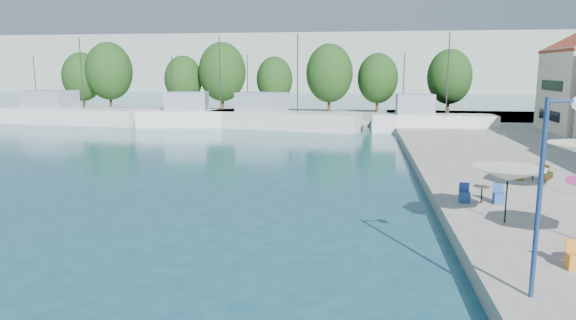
% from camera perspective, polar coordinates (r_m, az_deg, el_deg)
% --- Properties ---
extents(quay_far, '(90.00, 16.00, 0.60)m').
position_cam_1_polar(quay_far, '(67.00, -0.99, 4.95)').
color(quay_far, gray).
rests_on(quay_far, ground).
extents(hill_west, '(180.00, 40.00, 16.00)m').
position_cam_1_polar(hill_west, '(162.21, -3.46, 10.63)').
color(hill_west, '#9CAA9D').
rests_on(hill_west, ground).
extents(hill_east, '(140.00, 40.00, 12.00)m').
position_cam_1_polar(hill_east, '(182.73, 20.28, 9.34)').
color(hill_east, '#9CAA9D').
rests_on(hill_east, ground).
extents(trawler_01, '(18.79, 6.90, 10.20)m').
position_cam_1_polar(trawler_01, '(65.63, -23.32, 4.70)').
color(trawler_01, silver).
rests_on(trawler_01, ground).
extents(trawler_02, '(15.35, 6.01, 10.20)m').
position_cam_1_polar(trawler_02, '(57.68, -9.31, 4.76)').
color(trawler_02, white).
rests_on(trawler_02, ground).
extents(trawler_03, '(16.93, 7.56, 10.20)m').
position_cam_1_polar(trawler_03, '(55.00, -0.98, 4.64)').
color(trawler_03, silver).
rests_on(trawler_03, ground).
extents(trawler_04, '(12.20, 3.46, 10.20)m').
position_cam_1_polar(trawler_04, '(53.53, 15.46, 4.13)').
color(trawler_04, silver).
rests_on(trawler_04, ground).
extents(tree_01, '(5.42, 5.42, 8.02)m').
position_cam_1_polar(tree_01, '(77.94, -21.90, 8.58)').
color(tree_01, '#3F2B19').
rests_on(tree_01, quay_far).
extents(tree_02, '(6.32, 6.32, 9.36)m').
position_cam_1_polar(tree_02, '(75.70, -19.27, 9.30)').
color(tree_02, '#3F2B19').
rests_on(tree_02, quay_far).
extents(tree_03, '(5.06, 5.06, 7.49)m').
position_cam_1_polar(tree_03, '(71.29, -11.55, 8.77)').
color(tree_03, '#3F2B19').
rests_on(tree_03, quay_far).
extents(tree_04, '(6.22, 6.22, 9.21)m').
position_cam_1_polar(tree_04, '(69.44, -7.32, 9.69)').
color(tree_04, '#3F2B19').
rests_on(tree_04, quay_far).
extents(tree_05, '(5.02, 5.02, 7.43)m').
position_cam_1_polar(tree_05, '(71.79, -1.50, 8.95)').
color(tree_05, '#3F2B19').
rests_on(tree_05, quay_far).
extents(tree_06, '(6.03, 6.03, 8.93)m').
position_cam_1_polar(tree_06, '(67.15, 4.62, 9.59)').
color(tree_06, '#3F2B19').
rests_on(tree_06, quay_far).
extents(tree_07, '(5.26, 5.26, 7.79)m').
position_cam_1_polar(tree_07, '(69.01, 9.94, 8.93)').
color(tree_07, '#3F2B19').
rests_on(tree_07, quay_far).
extents(tree_08, '(5.54, 5.54, 8.20)m').
position_cam_1_polar(tree_08, '(68.47, 17.50, 8.82)').
color(tree_08, '#3F2B19').
rests_on(tree_08, quay_far).
extents(umbrella_white, '(2.78, 2.78, 2.10)m').
position_cam_1_polar(umbrella_white, '(20.46, 23.27, -1.45)').
color(umbrella_white, black).
rests_on(umbrella_white, quay_right).
extents(cafe_table_02, '(1.82, 0.70, 0.76)m').
position_cam_1_polar(cafe_table_02, '(23.44, 20.70, -3.82)').
color(cafe_table_02, black).
rests_on(cafe_table_02, quay_right).
extents(cafe_table_03, '(1.82, 0.70, 0.76)m').
position_cam_1_polar(cafe_table_03, '(29.31, 25.57, -1.48)').
color(cafe_table_03, black).
rests_on(cafe_table_03, quay_right).
extents(street_lamp, '(1.02, 0.43, 5.03)m').
position_cam_1_polar(street_lamp, '(13.88, 27.55, -0.02)').
color(street_lamp, navy).
rests_on(street_lamp, quay_right).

